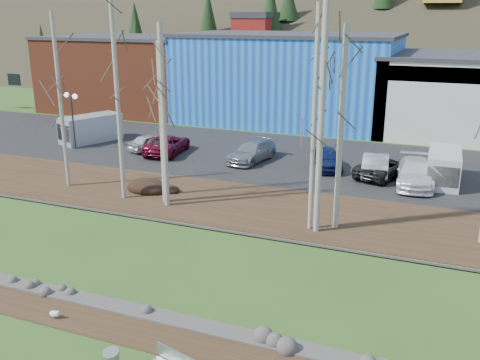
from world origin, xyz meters
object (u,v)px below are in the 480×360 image
at_px(car_4, 327,158).
at_px(van_white, 443,168).
at_px(car_1, 162,145).
at_px(seagull, 55,314).
at_px(car_5, 376,164).
at_px(street_lamp, 71,105).
at_px(car_3, 252,152).
at_px(car_7, 415,173).
at_px(car_0, 151,142).
at_px(van_grey, 89,129).
at_px(car_2, 167,144).
at_px(car_6, 383,167).

height_order(car_4, van_white, van_white).
bearing_deg(car_1, seagull, 98.11).
distance_m(car_5, van_white, 4.08).
bearing_deg(car_4, street_lamp, 163.05).
height_order(seagull, car_5, car_5).
distance_m(car_3, car_7, 11.15).
bearing_deg(van_white, car_7, -148.98).
relative_size(car_3, van_white, 1.04).
xyz_separation_m(car_0, van_white, (20.81, -0.53, 0.35)).
relative_size(car_1, car_5, 0.84).
height_order(car_4, van_grey, van_grey).
xyz_separation_m(seagull, car_2, (-7.39, 21.07, 0.64)).
xyz_separation_m(car_1, van_white, (19.54, 0.12, 0.35)).
bearing_deg(car_5, van_white, 170.30).
relative_size(car_0, van_grey, 0.71).
xyz_separation_m(street_lamp, car_2, (7.21, 1.49, -2.68)).
bearing_deg(car_4, van_white, -27.05).
relative_size(car_6, van_white, 1.03).
distance_m(street_lamp, car_2, 7.84).
height_order(car_3, car_6, car_3).
distance_m(car_2, car_3, 6.60).
bearing_deg(car_4, car_3, 158.91).
bearing_deg(car_0, van_white, -160.18).
distance_m(street_lamp, car_6, 23.04).
bearing_deg(car_0, car_5, -159.71).
xyz_separation_m(street_lamp, van_white, (26.44, 1.32, -2.38)).
bearing_deg(car_6, car_5, -8.61).
bearing_deg(car_3, car_0, -171.24).
bearing_deg(car_6, car_7, 171.91).
height_order(car_6, van_grey, van_grey).
height_order(seagull, car_0, car_0).
relative_size(car_0, van_white, 0.82).
xyz_separation_m(car_1, car_7, (17.97, -0.87, 0.12)).
xyz_separation_m(car_1, car_2, (0.31, 0.29, 0.05)).
height_order(car_5, car_6, car_5).
height_order(car_3, car_7, car_7).
distance_m(car_1, car_7, 17.99).
bearing_deg(seagull, car_6, 70.78).
distance_m(car_7, van_white, 1.87).
distance_m(car_0, van_white, 20.81).
distance_m(seagull, car_4, 21.96).
bearing_deg(van_white, street_lamp, -178.44).
distance_m(car_6, van_grey, 23.36).
bearing_deg(car_4, car_7, -37.81).
distance_m(car_4, car_5, 3.26).
relative_size(seagull, van_white, 0.10).
distance_m(car_1, car_4, 12.25).
relative_size(car_0, car_4, 0.91).
distance_m(car_0, car_3, 8.18).
xyz_separation_m(car_1, car_6, (15.95, 0.13, 0.02)).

